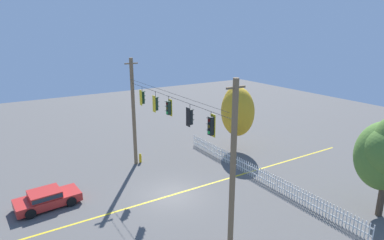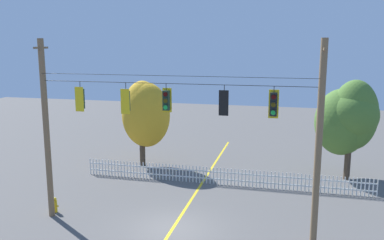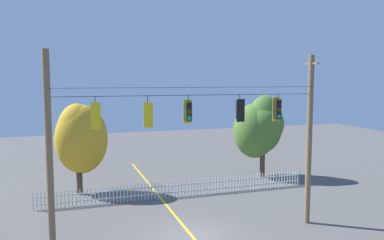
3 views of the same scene
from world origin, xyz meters
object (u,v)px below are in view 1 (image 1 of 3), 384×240
traffic_signal_eastbound_side (211,126)px  autumn_maple_near_fence (237,110)px  traffic_signal_westbound_side (142,97)px  parked_car (47,198)px  traffic_signal_northbound_primary (156,104)px  traffic_signal_southbound_primary (169,108)px  traffic_signal_northbound_secondary (190,117)px  fire_hydrant (140,158)px

traffic_signal_eastbound_side → autumn_maple_near_fence: 13.79m
traffic_signal_eastbound_side → traffic_signal_westbound_side: bearing=-179.9°
autumn_maple_near_fence → traffic_signal_westbound_side: bearing=-88.0°
autumn_maple_near_fence → parked_car: 17.80m
traffic_signal_northbound_primary → traffic_signal_southbound_primary: same height
traffic_signal_northbound_secondary → fire_hydrant: 10.77m
traffic_signal_northbound_secondary → fire_hydrant: size_ratio=1.65×
traffic_signal_northbound_secondary → autumn_maple_near_fence: bearing=126.9°
fire_hydrant → traffic_signal_northbound_primary: bearing=-5.8°
traffic_signal_southbound_primary → fire_hydrant: traffic_signal_southbound_primary is taller
traffic_signal_northbound_primary → fire_hydrant: (-4.39, 0.45, -5.76)m
traffic_signal_northbound_primary → traffic_signal_eastbound_side: bearing=0.2°
traffic_signal_northbound_primary → fire_hydrant: size_ratio=1.79×
traffic_signal_eastbound_side → parked_car: 12.17m
traffic_signal_southbound_primary → traffic_signal_northbound_secondary: (2.67, -0.02, -0.00)m
traffic_signal_westbound_side → parked_car: 9.61m
traffic_signal_westbound_side → parked_car: traffic_signal_westbound_side is taller
traffic_signal_northbound_primary → parked_car: (-0.79, -7.65, -5.56)m
traffic_signal_southbound_primary → fire_hydrant: 8.66m
traffic_signal_eastbound_side → fire_hydrant: traffic_signal_eastbound_side is taller
parked_car → fire_hydrant: (-3.60, 8.10, -0.20)m
traffic_signal_westbound_side → autumn_maple_near_fence: 10.03m
traffic_signal_northbound_secondary → traffic_signal_eastbound_side: size_ratio=0.95×
autumn_maple_near_fence → fire_hydrant: 10.06m
traffic_signal_eastbound_side → fire_hydrant: bearing=177.8°
traffic_signal_westbound_side → traffic_signal_southbound_primary: bearing=0.2°
traffic_signal_southbound_primary → parked_car: bearing=-109.8°
traffic_signal_southbound_primary → traffic_signal_eastbound_side: size_ratio=0.95×
traffic_signal_southbound_primary → autumn_maple_near_fence: traffic_signal_southbound_primary is taller
autumn_maple_near_fence → traffic_signal_eastbound_side: bearing=-45.8°
traffic_signal_southbound_primary → traffic_signal_eastbound_side: 4.82m
fire_hydrant → autumn_maple_near_fence: bearing=79.6°
traffic_signal_westbound_side → traffic_signal_eastbound_side: (9.13, 0.02, 0.05)m
traffic_signal_northbound_primary → parked_car: bearing=-95.9°
autumn_maple_near_fence → parked_car: autumn_maple_near_fence is taller
traffic_signal_eastbound_side → traffic_signal_northbound_primary: bearing=-179.8°
fire_hydrant → traffic_signal_westbound_side: bearing=-12.3°
traffic_signal_northbound_secondary → traffic_signal_eastbound_side: (2.15, 0.02, -0.01)m
traffic_signal_northbound_secondary → fire_hydrant: bearing=177.2°
traffic_signal_westbound_side → parked_car: (1.55, -7.65, -5.59)m
parked_car → fire_hydrant: 8.87m
traffic_signal_southbound_primary → parked_car: traffic_signal_southbound_primary is taller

